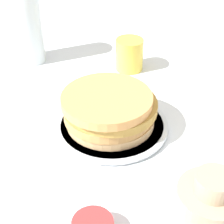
# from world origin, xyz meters

# --- Properties ---
(ground_plane) EXTENTS (4.00, 4.00, 0.00)m
(ground_plane) POSITION_xyz_m (0.00, 0.00, 0.00)
(ground_plane) COLOR white
(plate) EXTENTS (0.22, 0.22, 0.01)m
(plate) POSITION_xyz_m (-0.01, -0.03, 0.01)
(plate) COLOR silver
(plate) RESTS_ON ground_plane
(pancake_stack) EXTENTS (0.18, 0.18, 0.07)m
(pancake_stack) POSITION_xyz_m (-0.01, -0.03, 0.05)
(pancake_stack) COLOR tan
(pancake_stack) RESTS_ON plate
(juice_glass) EXTENTS (0.07, 0.07, 0.08)m
(juice_glass) POSITION_xyz_m (-0.25, -0.07, 0.04)
(juice_glass) COLOR yellow
(juice_glass) RESTS_ON ground_plane
(cream_jug) EXTENTS (0.09, 0.09, 0.12)m
(cream_jug) POSITION_xyz_m (0.18, 0.19, 0.05)
(cream_jug) COLOR tan
(cream_jug) RESTS_ON ground_plane
(water_bottle_mid) EXTENTS (0.07, 0.07, 0.21)m
(water_bottle_mid) POSITION_xyz_m (-0.20, -0.32, 0.10)
(water_bottle_mid) COLOR silver
(water_bottle_mid) RESTS_ON ground_plane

